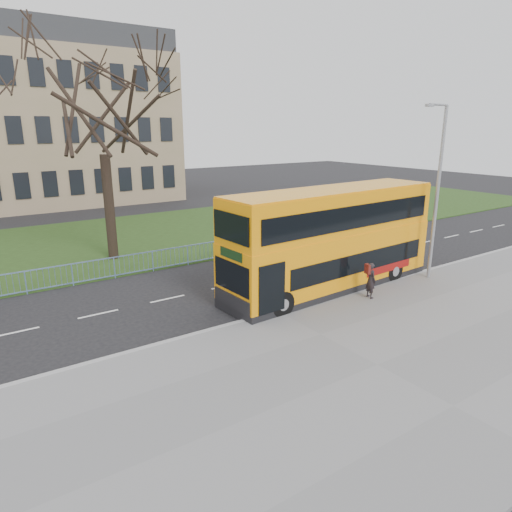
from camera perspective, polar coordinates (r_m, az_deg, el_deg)
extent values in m
plane|color=black|center=(19.74, 0.00, -5.78)|extent=(120.00, 120.00, 0.00)
cube|color=slate|center=(15.15, 14.91, -13.20)|extent=(80.00, 10.50, 0.12)
cube|color=#949497|center=(18.55, 2.72, -7.03)|extent=(80.00, 0.20, 0.14)
cube|color=#213613|center=(32.05, -14.54, 2.32)|extent=(80.00, 15.40, 0.08)
cube|color=#8B7958|center=(50.45, -29.07, 13.66)|extent=(30.00, 15.00, 14.00)
cube|color=#FF990A|center=(21.19, 9.30, -0.46)|extent=(11.07, 3.16, 2.03)
cube|color=#FF990A|center=(20.89, 9.45, 2.68)|extent=(11.07, 3.16, 0.35)
cube|color=#FF990A|center=(20.68, 9.58, 5.61)|extent=(11.01, 3.10, 1.83)
cube|color=black|center=(20.79, 13.11, -0.77)|extent=(8.44, 0.47, 0.89)
cube|color=black|center=(19.84, 12.28, 4.77)|extent=(10.06, 0.55, 0.99)
cylinder|color=black|center=(18.10, 3.24, -6.02)|extent=(1.10, 0.35, 1.08)
cylinder|color=black|center=(23.09, 16.81, -1.79)|extent=(1.10, 0.35, 1.08)
imported|color=black|center=(20.27, 14.14, -2.97)|extent=(0.47, 0.63, 1.57)
cylinder|color=#96989E|center=(23.21, 21.69, 7.04)|extent=(0.16, 0.16, 8.08)
cylinder|color=#96989E|center=(22.40, 21.85, 17.16)|extent=(1.42, 0.23, 0.10)
cube|color=#96989E|center=(21.79, 20.88, 17.19)|extent=(0.47, 0.22, 0.12)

